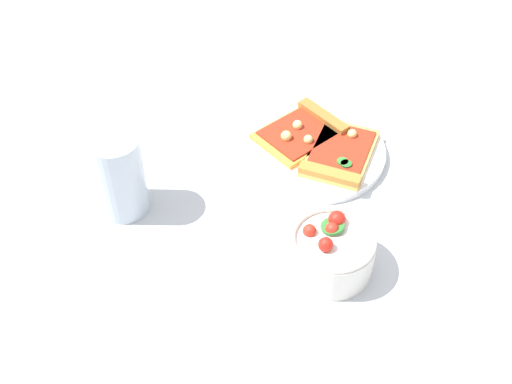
# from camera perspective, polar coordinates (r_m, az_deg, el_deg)

# --- Properties ---
(ground_plane) EXTENTS (2.40, 2.40, 0.00)m
(ground_plane) POSITION_cam_1_polar(r_m,az_deg,el_deg) (1.04, 3.34, 2.94)
(ground_plane) COLOR silver
(ground_plane) RESTS_ON ground
(plate) EXTENTS (0.23, 0.23, 0.01)m
(plate) POSITION_cam_1_polar(r_m,az_deg,el_deg) (1.05, 5.11, 3.56)
(plate) COLOR white
(plate) RESTS_ON ground_plane
(pizza_slice_near) EXTENTS (0.12, 0.14, 0.02)m
(pizza_slice_near) POSITION_cam_1_polar(r_m,az_deg,el_deg) (1.06, 4.22, 5.37)
(pizza_slice_near) COLOR gold
(pizza_slice_near) RESTS_ON plate
(pizza_slice_far) EXTENTS (0.16, 0.17, 0.02)m
(pizza_slice_far) POSITION_cam_1_polar(r_m,az_deg,el_deg) (1.02, 7.23, 3.11)
(pizza_slice_far) COLOR #E5B256
(pizza_slice_far) RESTS_ON plate
(salad_bowl) EXTENTS (0.11, 0.11, 0.07)m
(salad_bowl) POSITION_cam_1_polar(r_m,az_deg,el_deg) (0.87, 6.60, -5.15)
(salad_bowl) COLOR white
(salad_bowl) RESTS_ON ground_plane
(soda_glass) EXTENTS (0.07, 0.07, 0.13)m
(soda_glass) POSITION_cam_1_polar(r_m,az_deg,el_deg) (0.94, -11.84, 1.37)
(soda_glass) COLOR silver
(soda_glass) RESTS_ON ground_plane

